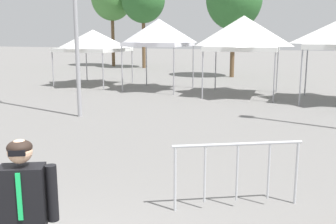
{
  "coord_description": "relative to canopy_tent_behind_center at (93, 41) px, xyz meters",
  "views": [
    {
      "loc": [
        2.58,
        -2.79,
        2.74
      ],
      "look_at": [
        0.02,
        4.03,
        1.3
      ],
      "focal_mm": 42.13,
      "sensor_mm": 36.0,
      "label": 1
    }
  ],
  "objects": [
    {
      "name": "crowd_barrier_mid_lot",
      "position": [
        10.31,
        -12.83,
        -1.65
      ],
      "size": [
        1.87,
        1.04,
        1.08
      ],
      "color": "#B7BABF",
      "rests_on": "ground"
    },
    {
      "name": "canopy_tent_center",
      "position": [
        8.24,
        -0.91,
        0.38
      ],
      "size": [
        3.29,
        3.29,
        3.56
      ],
      "color": "#9E9EA3",
      "rests_on": "ground"
    },
    {
      "name": "canopy_tent_right_of_center",
      "position": [
        4.04,
        -0.53,
        0.42
      ],
      "size": [
        2.92,
        2.92,
        3.49
      ],
      "color": "#9E9EA3",
      "rests_on": "ground"
    },
    {
      "name": "person_foreground",
      "position": [
        8.83,
        -15.97,
        -1.37
      ],
      "size": [
        0.59,
        0.4,
        1.78
      ],
      "color": "#33384C",
      "rests_on": "ground"
    },
    {
      "name": "canopy_tent_behind_center",
      "position": [
        0.0,
        0.0,
        0.0
      ],
      "size": [
        3.36,
        3.36,
        2.99
      ],
      "color": "#9E9EA3",
      "rests_on": "ground"
    }
  ]
}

